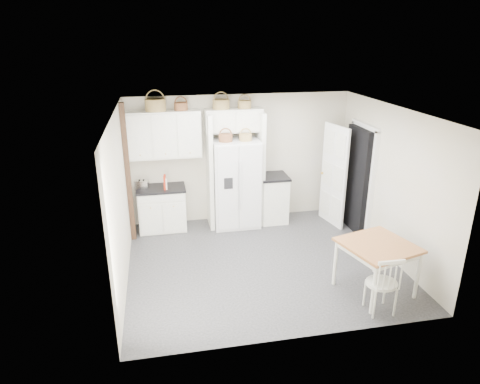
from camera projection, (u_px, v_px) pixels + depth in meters
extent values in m
plane|color=black|center=(262.00, 262.00, 7.39)|extent=(4.50, 4.50, 0.00)
plane|color=white|center=(265.00, 111.00, 6.48)|extent=(4.50, 4.50, 0.00)
plane|color=#C1B794|center=(240.00, 158.00, 8.78)|extent=(4.50, 0.00, 4.50)
plane|color=#C1B794|center=(120.00, 201.00, 6.53)|extent=(0.00, 4.00, 4.00)
plane|color=#C1B794|center=(390.00, 183.00, 7.34)|extent=(0.00, 4.00, 4.00)
cube|color=silver|center=(236.00, 183.00, 8.58)|extent=(0.92, 0.74, 1.78)
cube|color=silver|center=(162.00, 209.00, 8.51)|extent=(0.91, 0.57, 0.84)
cube|color=silver|center=(273.00, 199.00, 8.90)|extent=(0.54, 0.65, 0.95)
cube|color=brown|center=(375.00, 268.00, 6.43)|extent=(1.18, 1.18, 0.80)
cube|color=silver|center=(382.00, 283.00, 5.94)|extent=(0.45, 0.41, 0.90)
cube|color=black|center=(161.00, 188.00, 8.36)|extent=(0.95, 0.61, 0.04)
cube|color=black|center=(273.00, 176.00, 8.73)|extent=(0.58, 0.69, 0.04)
cube|color=silver|center=(142.00, 185.00, 8.24)|extent=(0.29, 0.21, 0.18)
cube|color=#AA210D|center=(165.00, 182.00, 8.25)|extent=(0.05, 0.18, 0.27)
cube|color=beige|center=(165.00, 183.00, 8.26)|extent=(0.06, 0.15, 0.21)
cylinder|color=brown|center=(155.00, 105.00, 7.92)|extent=(0.38, 0.38, 0.22)
cylinder|color=brown|center=(181.00, 106.00, 8.02)|extent=(0.25, 0.25, 0.15)
cylinder|color=brown|center=(221.00, 104.00, 8.15)|extent=(0.32, 0.32, 0.18)
cylinder|color=brown|center=(244.00, 104.00, 8.24)|extent=(0.26, 0.26, 0.15)
cylinder|color=brown|center=(226.00, 138.00, 8.11)|extent=(0.26, 0.26, 0.14)
cylinder|color=brown|center=(246.00, 137.00, 8.18)|extent=(0.24, 0.24, 0.13)
cube|color=silver|center=(164.00, 135.00, 8.14)|extent=(1.40, 0.34, 0.90)
cube|color=silver|center=(234.00, 120.00, 8.30)|extent=(1.12, 0.34, 0.45)
cube|color=silver|center=(210.00, 172.00, 8.43)|extent=(0.08, 0.60, 2.30)
cube|color=silver|center=(260.00, 169.00, 8.62)|extent=(0.08, 0.60, 2.30)
cube|color=black|center=(128.00, 174.00, 7.78)|extent=(0.09, 0.09, 2.60)
cube|color=black|center=(358.00, 180.00, 8.34)|extent=(0.18, 0.85, 2.05)
cube|color=white|center=(334.00, 176.00, 8.58)|extent=(0.21, 0.79, 2.05)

